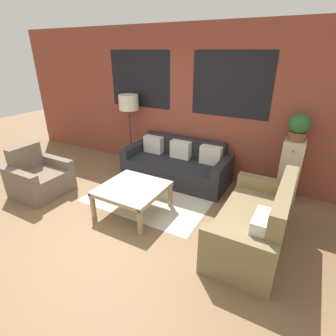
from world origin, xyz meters
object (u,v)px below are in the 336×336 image
coffee_table (132,190)px  potted_plant (299,127)px  floor_lamp (129,105)px  drawer_cabinet (290,171)px  armchair_corner (39,178)px  couch_dark (177,165)px  settee_vintage (255,225)px

coffee_table → potted_plant: (2.05, 1.59, 0.90)m
floor_lamp → coffee_table: bearing=-53.2°
coffee_table → drawer_cabinet: (2.05, 1.59, 0.15)m
armchair_corner → drawer_cabinet: bearing=26.3°
couch_dark → drawer_cabinet: drawer_cabinet is taller
settee_vintage → armchair_corner: bearing=-173.2°
settee_vintage → potted_plant: bearing=81.7°
armchair_corner → floor_lamp: 2.23m
settee_vintage → potted_plant: (0.21, 1.47, 0.96)m
couch_dark → settee_vintage: bearing=-35.1°
couch_dark → floor_lamp: 1.62m
armchair_corner → couch_dark: bearing=41.8°
armchair_corner → floor_lamp: (0.64, 1.87, 1.04)m
drawer_cabinet → potted_plant: 0.75m
armchair_corner → settee_vintage: bearing=6.8°
coffee_table → drawer_cabinet: bearing=37.7°
couch_dark → armchair_corner: 2.51m
floor_lamp → drawer_cabinet: bearing=0.6°
floor_lamp → potted_plant: floor_lamp is taller
couch_dark → floor_lamp: bearing=171.1°
potted_plant → couch_dark: bearing=-173.5°
settee_vintage → armchair_corner: (-3.64, -0.43, -0.03)m
settee_vintage → armchair_corner: settee_vintage is taller
coffee_table → floor_lamp: 2.15m
potted_plant → armchair_corner: bearing=-153.7°
couch_dark → settee_vintage: settee_vintage is taller
couch_dark → coffee_table: 1.36m
armchair_corner → floor_lamp: size_ratio=0.56×
drawer_cabinet → potted_plant: bearing=90.0°
drawer_cabinet → potted_plant: (-0.00, 0.00, 0.75)m
couch_dark → floor_lamp: size_ratio=1.33×
couch_dark → armchair_corner: size_ratio=2.38×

